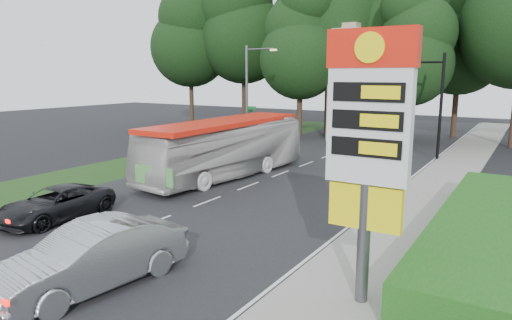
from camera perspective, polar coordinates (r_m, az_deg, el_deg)
The scene contains 20 objects.
ground at distance 16.31m, azimuth -22.74°, elevation -11.04°, with size 120.00×120.00×0.00m, color black.
road_surface at distance 24.82m, azimuth 0.29°, elevation -2.83°, with size 14.00×80.00×0.02m, color black.
sidewalk_right at distance 21.76m, azimuth 19.84°, elevation -5.28°, with size 3.00×80.00×0.12m, color gray.
grass_verge_left at distance 35.05m, azimuth -7.86°, elevation 1.06°, with size 5.00×50.00×0.02m, color #193814.
hedge at distance 17.42m, azimuth 26.88°, elevation -7.91°, with size 3.00×14.00×1.20m, color #165316.
gas_station_pylon at distance 11.19m, azimuth 13.89°, elevation 3.40°, with size 2.10×0.45×6.85m.
traffic_signal_mast at distance 33.33m, azimuth 19.98°, elevation 8.10°, with size 6.10×0.35×7.20m.
streetlight_signs at distance 36.35m, azimuth -0.87°, elevation 8.52°, with size 2.75×0.98×8.00m.
monument at distance 41.26m, azimuth 11.20°, elevation 9.50°, with size 3.00×3.00×10.05m.
tree_far_west at distance 54.31m, azimuth -8.27°, elevation 15.72°, with size 8.96×8.96×17.60m.
tree_west_mid at distance 52.46m, azimuth -1.57°, elevation 17.11°, with size 9.80×9.80×19.25m.
tree_west_near at distance 51.05m, azimuth 5.58°, elevation 15.36°, with size 8.40×8.40×16.50m.
tree_center_left at distance 45.58m, azimuth 9.22°, elevation 18.38°, with size 10.08×10.08×19.80m.
tree_center_right at distance 45.40m, azimuth 17.52°, elevation 16.80°, with size 9.24×9.24×18.15m.
tree_east_near at distance 46.22m, azimuth 24.27°, elevation 14.58°, with size 8.12×8.12×15.95m.
tree_monument_left at distance 42.03m, azimuth 5.61°, elevation 14.55°, with size 7.28×7.28×14.30m.
tree_monument_right at distance 39.22m, azimuth 18.83°, elevation 13.34°, with size 6.72×6.72×13.20m.
transit_bus at distance 25.91m, azimuth -3.82°, elevation 1.38°, with size 2.74×11.71×3.26m, color beige.
sedan_silver at distance 13.48m, azimuth -19.85°, elevation -11.36°, with size 1.89×5.41×1.78m, color #9C9FA3.
suv_charcoal at distance 20.18m, azimuth -23.75°, elevation -5.03°, with size 2.18×4.73×1.32m, color black.
Camera 1 is at (12.59, -8.59, 5.80)m, focal length 32.00 mm.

